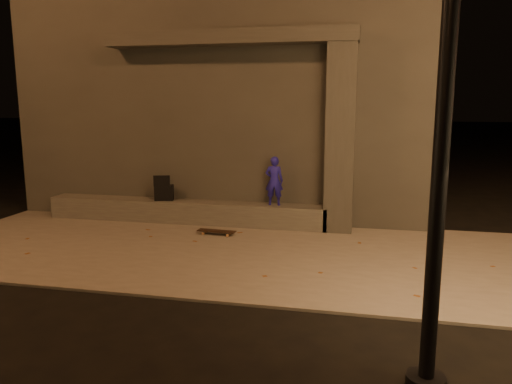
% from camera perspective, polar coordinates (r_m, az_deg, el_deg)
% --- Properties ---
extents(ground, '(120.00, 120.00, 0.00)m').
position_cam_1_polar(ground, '(6.87, -7.17, -11.68)').
color(ground, black).
rests_on(ground, ground).
extents(sidewalk, '(11.00, 4.40, 0.04)m').
position_cam_1_polar(sidewalk, '(8.66, -2.74, -6.74)').
color(sidewalk, slate).
rests_on(sidewalk, ground).
extents(building, '(9.00, 5.10, 5.22)m').
position_cam_1_polar(building, '(12.88, -1.93, 10.56)').
color(building, '#3C3A36').
rests_on(building, ground).
extents(ledge, '(6.00, 0.55, 0.45)m').
position_cam_1_polar(ledge, '(10.66, -8.10, -2.20)').
color(ledge, '#4E4B46').
rests_on(ledge, sidewalk).
extents(column, '(0.55, 0.55, 3.60)m').
position_cam_1_polar(column, '(9.78, 9.62, 5.97)').
color(column, '#3C3A36').
rests_on(column, sidewalk).
extents(canopy, '(5.00, 0.70, 0.28)m').
position_cam_1_polar(canopy, '(10.22, -3.02, 17.18)').
color(canopy, '#3C3A36').
rests_on(canopy, column).
extents(skateboarder, '(0.38, 0.26, 0.99)m').
position_cam_1_polar(skateboarder, '(10.02, 2.10, 1.29)').
color(skateboarder, '#211BB1').
rests_on(skateboarder, ledge).
extents(backpack, '(0.43, 0.34, 0.54)m').
position_cam_1_polar(backpack, '(10.75, -10.46, 0.07)').
color(backpack, black).
rests_on(backpack, ledge).
extents(skateboard, '(0.76, 0.24, 0.08)m').
position_cam_1_polar(skateboard, '(9.60, -4.54, -4.51)').
color(skateboard, black).
rests_on(skateboard, sidewalk).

